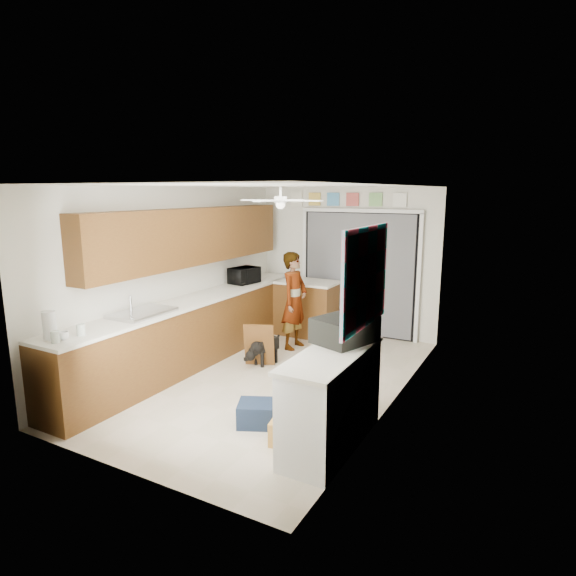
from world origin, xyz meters
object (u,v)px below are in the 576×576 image
at_px(cardboard_box, 291,432).
at_px(man, 294,301).
at_px(suitcase, 345,329).
at_px(dog, 266,350).
at_px(navy_crate, 257,413).
at_px(microwave, 244,275).
at_px(cup, 64,336).
at_px(paper_towel_roll, 49,325).

distance_m(cardboard_box, man, 3.04).
relative_size(suitcase, cardboard_box, 1.55).
distance_m(man, dog, 1.01).
bearing_deg(man, navy_crate, -158.97).
relative_size(microwave, man, 0.32).
bearing_deg(suitcase, cardboard_box, -100.82).
height_order(suitcase, navy_crate, suitcase).
bearing_deg(cup, microwave, 91.29).
bearing_deg(paper_towel_roll, microwave, 89.00).
bearing_deg(dog, suitcase, -19.63).
bearing_deg(man, microwave, 89.02).
xyz_separation_m(navy_crate, dog, (-0.87, 1.62, 0.09)).
relative_size(suitcase, navy_crate, 1.49).
bearing_deg(cup, paper_towel_roll, -160.00).
distance_m(paper_towel_roll, suitcase, 3.02).
bearing_deg(cup, dog, 71.26).
distance_m(microwave, cup, 3.46).
bearing_deg(dog, microwave, 153.49).
height_order(microwave, cup, microwave).
relative_size(cardboard_box, dog, 0.73).
distance_m(cardboard_box, navy_crate, 0.53).
bearing_deg(suitcase, man, 148.05).
relative_size(microwave, suitcase, 0.80).
bearing_deg(microwave, man, -84.62).
bearing_deg(dog, cup, -91.97).
bearing_deg(cup, suitcase, 27.20).
xyz_separation_m(man, dog, (-0.01, -0.84, -0.55)).
bearing_deg(navy_crate, dog, 118.22).
distance_m(suitcase, navy_crate, 1.31).
xyz_separation_m(microwave, paper_towel_roll, (-0.06, -3.50, 0.01)).
bearing_deg(navy_crate, paper_towel_roll, -152.08).
height_order(cardboard_box, navy_crate, navy_crate).
height_order(man, dog, man).
distance_m(navy_crate, dog, 1.84).
height_order(paper_towel_roll, dog, paper_towel_roll).
distance_m(cup, cardboard_box, 2.52).
height_order(suitcase, cardboard_box, suitcase).
distance_m(suitcase, cardboard_box, 1.14).
bearing_deg(cup, cardboard_box, 18.84).
height_order(cup, cardboard_box, cup).
height_order(cup, navy_crate, cup).
height_order(microwave, suitcase, microwave).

